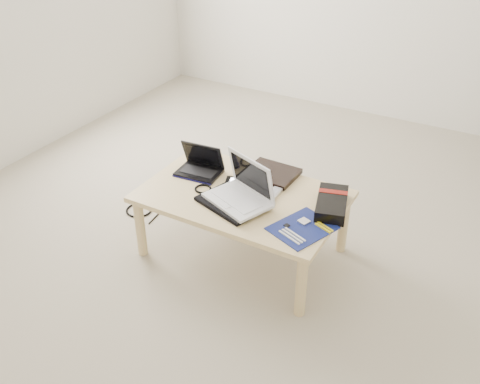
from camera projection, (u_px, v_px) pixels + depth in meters
The scene contains 13 objects.
ground at pixel (260, 221), 3.42m from camera, with size 4.00×4.00×0.00m, color #ABA28B.
coffee_table at pixel (242, 201), 2.97m from camera, with size 1.10×0.70×0.40m.
book at pixel (271, 173), 3.11m from camera, with size 0.30×0.25×0.03m.
netbook at pixel (200, 167), 3.13m from camera, with size 0.27×0.21×0.18m.
tablet at pixel (247, 187), 3.00m from camera, with size 0.31×0.27×0.01m.
remote at pixel (271, 197), 2.90m from camera, with size 0.06×0.23×0.02m.
neoprene_sleeve at pixel (232, 203), 2.86m from camera, with size 0.34×0.25×0.02m, color black.
white_laptop at pixel (242, 192), 2.84m from camera, with size 0.40×0.34×0.24m.
motherboard at pixel (302, 228), 2.67m from camera, with size 0.33×0.37×0.01m.
gpu_box at pixel (332, 204), 2.81m from camera, with size 0.23×0.34×0.07m.
cable_coil at pixel (203, 189), 2.98m from camera, with size 0.10×0.10×0.01m, color black.
floor_cable_coil at pixel (139, 210), 3.52m from camera, with size 0.17×0.17×0.01m, color black.
floor_cable_trail at pixel (163, 210), 3.52m from camera, with size 0.01×0.01×0.35m, color black.
Camera 1 is at (1.26, -2.50, 1.98)m, focal length 40.00 mm.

